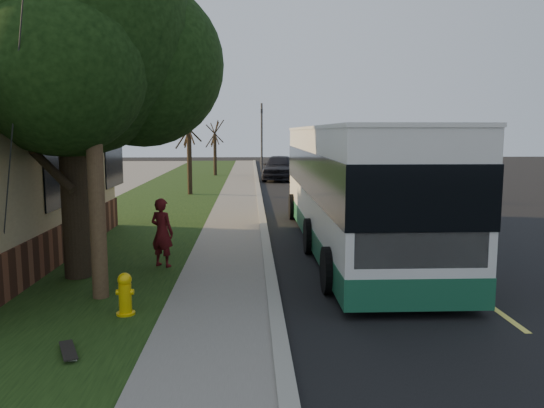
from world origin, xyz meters
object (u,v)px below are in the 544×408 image
(traffic_signal, at_px, (262,133))
(skateboard_main, at_px, (68,351))
(fire_hydrant, at_px, (125,294))
(bare_tree_near, at_px, (189,153))
(bare_tree_far, at_px, (215,149))
(skateboarder, at_px, (162,232))
(utility_pole, at_px, (90,52))
(distant_car, at_px, (279,167))
(leafy_tree, at_px, (70,37))
(transit_bus, at_px, (352,183))

(traffic_signal, xyz_separation_m, skateboard_main, (-3.53, -35.64, -3.04))
(fire_hydrant, relative_size, skateboard_main, 0.97)
(bare_tree_near, bearing_deg, bare_tree_far, 87.61)
(skateboarder, relative_size, skateboard_main, 2.13)
(utility_pole, height_order, bare_tree_far, utility_pole)
(utility_pole, bearing_deg, skateboard_main, -84.04)
(fire_hydrant, bearing_deg, utility_pole, 125.38)
(distant_car, bearing_deg, leafy_tree, -96.30)
(traffic_signal, distance_m, skateboard_main, 35.95)
(bare_tree_far, bearing_deg, skateboarder, -88.93)
(traffic_signal, relative_size, distant_car, 1.09)
(transit_bus, distance_m, skateboard_main, 9.38)
(fire_hydrant, xyz_separation_m, leafy_tree, (-1.57, 2.65, 4.73))
(skateboard_main, height_order, distant_car, distant_car)
(traffic_signal, bearing_deg, distant_car, -82.24)
(skateboarder, relative_size, distant_car, 0.32)
(utility_pole, height_order, distant_car, utility_pole)
(distant_car, bearing_deg, fire_hydrant, -91.75)
(transit_bus, xyz_separation_m, skateboard_main, (-5.46, -7.44, -1.67))
(bare_tree_far, xyz_separation_m, distant_car, (4.50, -3.34, -1.14))
(bare_tree_far, relative_size, distant_car, 0.80)
(utility_pole, bearing_deg, bare_tree_near, 90.66)
(distant_car, bearing_deg, bare_tree_far, 150.40)
(traffic_signal, bearing_deg, utility_pole, -96.58)
(bare_tree_near, xyz_separation_m, skateboard_main, (0.47, -19.64, -2.03))
(traffic_signal, bearing_deg, leafy_tree, -98.47)
(fire_hydrant, height_order, traffic_signal, traffic_signal)
(fire_hydrant, xyz_separation_m, skateboarder, (0.10, 3.33, 0.45))
(bare_tree_far, bearing_deg, utility_pole, -90.60)
(bare_tree_far, height_order, distant_car, bare_tree_far)
(traffic_signal, relative_size, transit_bus, 0.44)
(utility_pole, height_order, traffic_signal, utility_pole)
(distant_car, bearing_deg, skateboard_main, -92.10)
(bare_tree_near, bearing_deg, leafy_tree, -92.50)
(leafy_tree, relative_size, skateboarder, 4.82)
(transit_bus, relative_size, skateboard_main, 16.33)
(traffic_signal, xyz_separation_m, skateboarder, (-3.00, -30.67, -2.29))
(utility_pole, distance_m, traffic_signal, 33.26)
(bare_tree_far, height_order, skateboard_main, bare_tree_far)
(fire_hydrant, height_order, utility_pole, utility_pole)
(traffic_signal, height_order, distant_car, traffic_signal)
(utility_pole, xyz_separation_m, skateboard_main, (0.27, -2.64, -4.51))
(traffic_signal, xyz_separation_m, distant_car, (1.00, -7.34, -2.30))
(leafy_tree, relative_size, bare_tree_far, 1.94)
(leafy_tree, distance_m, skateboard_main, 6.72)
(bare_tree_far, relative_size, skateboard_main, 5.30)
(fire_hydrant, bearing_deg, skateboard_main, -104.69)
(utility_pole, distance_m, leafy_tree, 1.94)
(leafy_tree, xyz_separation_m, bare_tree_far, (1.17, 27.35, -3.16))
(utility_pole, relative_size, transit_bus, 0.73)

